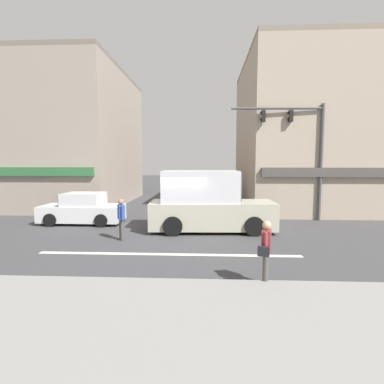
{
  "coord_description": "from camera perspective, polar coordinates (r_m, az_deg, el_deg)",
  "views": [
    {
      "loc": [
        1.28,
        -13.38,
        3.12
      ],
      "look_at": [
        0.54,
        2.0,
        1.6
      ],
      "focal_mm": 28.0,
      "sensor_mm": 36.0,
      "label": 1
    }
  ],
  "objects": [
    {
      "name": "ground_plane",
      "position": [
        13.8,
        -2.65,
        -7.44
      ],
      "size": [
        120.0,
        120.0,
        0.0
      ],
      "primitive_type": "plane",
      "color": "#3D3D3F"
    },
    {
      "name": "lane_marking_stripe",
      "position": [
        10.44,
        -4.49,
        -11.74
      ],
      "size": [
        9.0,
        0.24,
        0.01
      ],
      "primitive_type": "cube",
      "color": "silver",
      "rests_on": "ground"
    },
    {
      "name": "sidewalk_curb",
      "position": [
        5.89,
        -11.29,
        -25.54
      ],
      "size": [
        40.0,
        5.0,
        0.16
      ],
      "primitive_type": "cube",
      "color": "gray",
      "rests_on": "ground"
    },
    {
      "name": "building_left_block",
      "position": [
        25.74,
        -25.56,
        9.18
      ],
      "size": [
        11.87,
        11.73,
        9.91
      ],
      "color": "gray",
      "rests_on": "ground"
    },
    {
      "name": "building_right_corner",
      "position": [
        23.74,
        25.41,
        9.9
      ],
      "size": [
        12.66,
        11.13,
        10.22
      ],
      "color": "tan",
      "rests_on": "ground"
    },
    {
      "name": "utility_pole_near_left",
      "position": [
        20.99,
        -23.68,
        7.78
      ],
      "size": [
        1.4,
        0.22,
        7.85
      ],
      "color": "brown",
      "rests_on": "ground"
    },
    {
      "name": "utility_pole_far_right",
      "position": [
        24.11,
        17.0,
        7.4
      ],
      "size": [
        1.4,
        0.22,
        7.64
      ],
      "color": "brown",
      "rests_on": "ground"
    },
    {
      "name": "traffic_light_mast",
      "position": [
        17.11,
        20.42,
        8.82
      ],
      "size": [
        4.89,
        0.31,
        6.2
      ],
      "color": "#47474C",
      "rests_on": "ground"
    },
    {
      "name": "sedan_approaching_near",
      "position": [
        16.35,
        -20.09,
        -3.18
      ],
      "size": [
        4.11,
        1.9,
        1.58
      ],
      "color": "silver",
      "rests_on": "ground"
    },
    {
      "name": "box_truck_crossing_rightbound",
      "position": [
        13.66,
        3.0,
        -2.23
      ],
      "size": [
        5.67,
        2.41,
        2.75
      ],
      "color": "#B7B29E",
      "rests_on": "ground"
    },
    {
      "name": "van_parked_curbside",
      "position": [
        21.3,
        2.0,
        -0.06
      ],
      "size": [
        2.31,
        4.73,
        2.11
      ],
      "color": "maroon",
      "rests_on": "ground"
    },
    {
      "name": "pedestrian_foreground_with_bag",
      "position": [
        7.88,
        13.91,
        -10.51
      ],
      "size": [
        0.43,
        0.67,
        1.67
      ],
      "color": "#4C4742",
      "rests_on": "ground"
    },
    {
      "name": "pedestrian_mid_crossing",
      "position": [
        12.37,
        -13.34,
        -4.62
      ],
      "size": [
        0.36,
        0.51,
        1.67
      ],
      "color": "#4C4742",
      "rests_on": "ground"
    }
  ]
}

